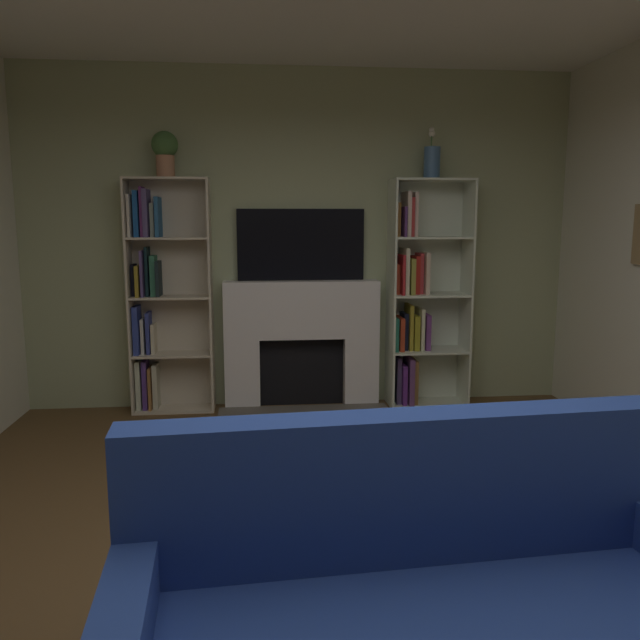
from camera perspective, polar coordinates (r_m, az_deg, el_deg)
ground_plane at (r=2.95m, az=2.35°, el=-23.44°), size 6.86×6.86×0.00m
wall_back_accent at (r=5.37m, az=-1.82°, el=7.30°), size 4.76×0.06×2.85m
fireplace at (r=5.33m, az=-1.68°, el=-1.96°), size 1.42×0.50×1.09m
tv at (r=5.31m, az=-1.78°, el=6.92°), size 1.07×0.06×0.60m
bookshelf_left at (r=5.33m, az=-14.36°, el=2.06°), size 0.67×0.26×1.93m
bookshelf_right at (r=5.41m, az=8.95°, el=1.75°), size 0.67×0.34×1.93m
potted_plant at (r=5.26m, az=-14.04°, el=14.85°), size 0.21×0.21×0.36m
vase_with_flowers at (r=5.39m, az=10.23°, el=14.13°), size 0.13×0.13×0.42m
coffee_table at (r=2.76m, az=5.92°, el=-17.10°), size 0.73×0.52×0.43m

